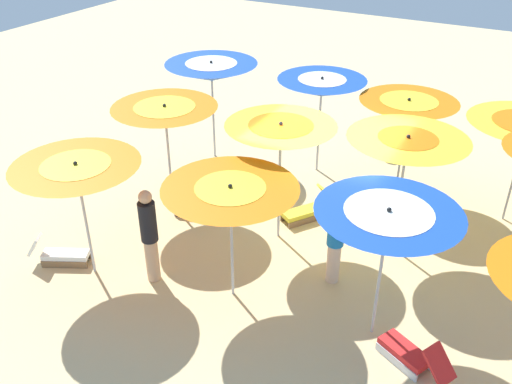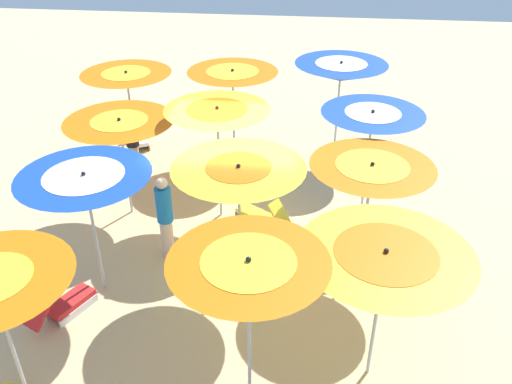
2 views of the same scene
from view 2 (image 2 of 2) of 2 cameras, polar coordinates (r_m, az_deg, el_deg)
name	(u,v)px [view 2 (image 2 of 2)]	position (r m, az deg, el deg)	size (l,w,h in m)	color
ground	(233,239)	(10.90, -2.44, -5.04)	(38.01, 38.01, 0.04)	beige
beach_umbrella_0	(341,72)	(13.26, 8.98, 12.49)	(2.21, 2.21, 2.51)	#B2B2B7
beach_umbrella_1	(233,79)	(12.94, -2.49, 11.91)	(2.15, 2.15, 2.40)	#B2B2B7
beach_umbrella_2	(127,79)	(13.51, -13.56, 11.58)	(2.16, 2.16, 2.28)	#B2B2B7
beach_umbrella_3	(372,122)	(10.91, 12.19, 7.30)	(2.04, 2.04, 2.38)	#B2B2B7
beach_umbrella_4	(217,119)	(10.55, -4.12, 7.76)	(2.06, 2.06, 2.50)	#B2B2B7
beach_umbrella_5	(120,128)	(11.07, -14.22, 6.59)	(2.20, 2.20, 2.21)	#B2B2B7
beach_umbrella_6	(371,174)	(9.09, 12.14, 1.91)	(2.08, 2.08, 2.29)	#B2B2B7
beach_umbrella_7	(239,178)	(8.58, -1.85, 1.47)	(2.17, 2.17, 2.43)	#B2B2B7
beach_umbrella_8	(86,187)	(8.92, -17.62, 0.54)	(2.13, 2.13, 2.36)	#B2B2B7
beach_umbrella_9	(384,264)	(7.19, 13.45, -7.45)	(2.30, 2.30, 2.28)	#B2B2B7
beach_umbrella_10	(249,274)	(6.46, -0.79, -8.72)	(1.97, 1.97, 2.53)	#B2B2B7
lounger_0	(229,166)	(13.07, -2.92, 2.80)	(0.61, 1.15, 0.67)	#333338
lounger_2	(260,215)	(11.19, 0.48, -2.45)	(1.22, 0.97, 0.69)	olive
lounger_3	(64,304)	(9.63, -19.68, -11.16)	(0.86, 1.25, 0.65)	silver
lounger_4	(140,137)	(14.85, -12.23, 5.72)	(0.78, 1.12, 0.61)	olive
beachgoer_0	(165,216)	(10.09, -9.63, -2.54)	(0.30, 0.30, 1.70)	beige
beachgoer_1	(132,141)	(12.84, -12.99, 5.30)	(0.30, 0.30, 1.85)	#D8A87F
beach_ball	(439,248)	(10.93, 18.84, -5.66)	(0.33, 0.33, 0.33)	yellow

